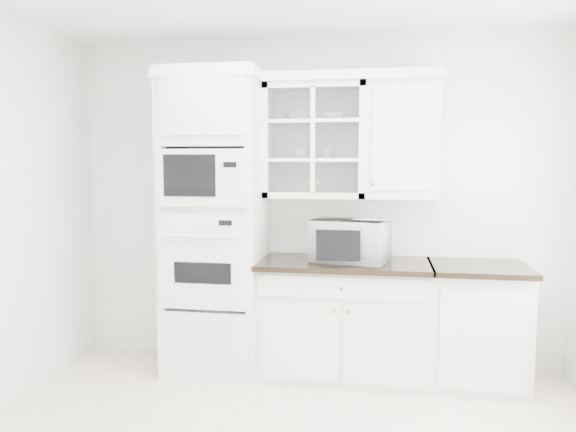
# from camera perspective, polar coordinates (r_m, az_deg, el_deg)

# --- Properties ---
(room_shell) EXTENTS (4.00, 3.50, 2.70)m
(room_shell) POSITION_cam_1_polar(r_m,az_deg,el_deg) (3.35, -0.10, 7.14)
(room_shell) COLOR white
(room_shell) RESTS_ON ground
(oven_column) EXTENTS (0.76, 0.68, 2.40)m
(oven_column) POSITION_cam_1_polar(r_m,az_deg,el_deg) (4.52, -7.36, -0.69)
(oven_column) COLOR white
(oven_column) RESTS_ON ground
(base_cabinet_run) EXTENTS (1.32, 0.67, 0.92)m
(base_cabinet_run) POSITION_cam_1_polar(r_m,az_deg,el_deg) (4.50, 5.72, -10.27)
(base_cabinet_run) COLOR white
(base_cabinet_run) RESTS_ON ground
(extra_base_cabinet) EXTENTS (0.72, 0.67, 0.92)m
(extra_base_cabinet) POSITION_cam_1_polar(r_m,az_deg,el_deg) (4.55, 18.61, -10.37)
(extra_base_cabinet) COLOR white
(extra_base_cabinet) RESTS_ON ground
(upper_cabinet_glass) EXTENTS (0.80, 0.33, 0.90)m
(upper_cabinet_glass) POSITION_cam_1_polar(r_m,az_deg,el_deg) (4.50, 2.81, 7.62)
(upper_cabinet_glass) COLOR white
(upper_cabinet_glass) RESTS_ON room_shell
(upper_cabinet_solid) EXTENTS (0.55, 0.33, 0.90)m
(upper_cabinet_solid) POSITION_cam_1_polar(r_m,az_deg,el_deg) (4.46, 11.52, 7.53)
(upper_cabinet_solid) COLOR white
(upper_cabinet_solid) RESTS_ON room_shell
(crown_molding) EXTENTS (2.14, 0.38, 0.07)m
(crown_molding) POSITION_cam_1_polar(r_m,az_deg,el_deg) (4.53, 1.44, 13.77)
(crown_molding) COLOR white
(crown_molding) RESTS_ON room_shell
(countertop_microwave) EXTENTS (0.65, 0.58, 0.32)m
(countertop_microwave) POSITION_cam_1_polar(r_m,az_deg,el_deg) (4.36, 6.40, -2.47)
(countertop_microwave) COLOR white
(countertop_microwave) RESTS_ON base_cabinet_run
(bowl_a) EXTENTS (0.31, 0.31, 0.06)m
(bowl_a) POSITION_cam_1_polar(r_m,az_deg,el_deg) (4.55, 1.04, 9.99)
(bowl_a) COLOR white
(bowl_a) RESTS_ON upper_cabinet_glass
(bowl_b) EXTENTS (0.23, 0.23, 0.06)m
(bowl_b) POSITION_cam_1_polar(r_m,az_deg,el_deg) (4.51, 4.60, 10.00)
(bowl_b) COLOR white
(bowl_b) RESTS_ON upper_cabinet_glass
(cup_a) EXTENTS (0.12, 0.12, 0.09)m
(cup_a) POSITION_cam_1_polar(r_m,az_deg,el_deg) (4.52, 1.26, 6.38)
(cup_a) COLOR white
(cup_a) RESTS_ON upper_cabinet_glass
(cup_b) EXTENTS (0.11, 0.11, 0.09)m
(cup_b) POSITION_cam_1_polar(r_m,az_deg,el_deg) (4.48, 4.04, 6.41)
(cup_b) COLOR white
(cup_b) RESTS_ON upper_cabinet_glass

